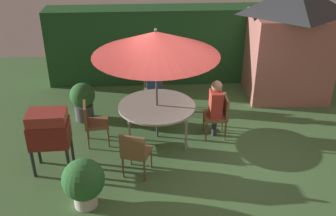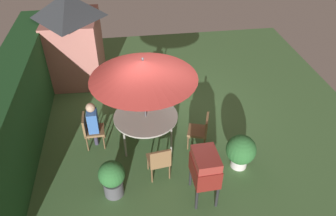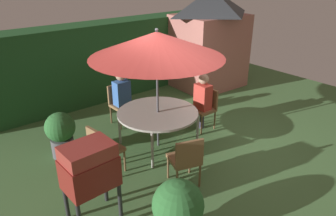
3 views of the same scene
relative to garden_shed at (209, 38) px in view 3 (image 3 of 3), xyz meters
name	(u,v)px [view 3 (image 3 of 3)]	position (x,y,z in m)	size (l,w,h in m)	color
ground_plane	(199,144)	(-2.63, -2.36, -1.41)	(11.00, 11.00, 0.00)	#47703D
hedge_backdrop	(109,60)	(-2.63, 1.14, -0.41)	(6.88, 0.82, 2.00)	#1E4C23
garden_shed	(209,38)	(0.00, 0.00, 0.00)	(2.07, 1.69, 2.76)	#B26B60
patio_table	(158,114)	(-3.31, -1.89, -0.71)	(1.57, 1.57, 0.74)	#B2ADA3
patio_umbrella	(157,45)	(-3.31, -1.89, 0.64)	(2.45, 2.45, 2.34)	#4C4C51
bbq_grill	(89,168)	(-5.25, -2.90, -0.56)	(0.72, 0.53, 1.20)	maroon
chair_near_shed	(205,106)	(-2.02, -1.91, -0.89)	(0.47, 0.47, 0.90)	olive
chair_far_side	(120,101)	(-3.34, -0.53, -0.89)	(0.47, 0.47, 0.90)	olive
chair_toward_hedge	(103,148)	(-4.61, -2.06, -0.89)	(0.52, 0.52, 0.90)	olive
chair_toward_house	(186,158)	(-3.74, -3.18, -0.89)	(0.58, 0.59, 0.90)	olive
potted_plant_by_shed	(178,207)	(-4.55, -3.92, -0.93)	(0.68, 0.68, 0.86)	silver
potted_plant_by_grill	(61,133)	(-4.93, -1.04, -0.92)	(0.56, 0.56, 0.88)	#4C4C51
person_in_red	(203,95)	(-2.10, -1.90, -0.62)	(0.25, 0.34, 1.26)	#CC3D33
person_in_blue	(122,92)	(-3.33, -0.62, -0.62)	(0.34, 0.25, 1.26)	#3866B2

